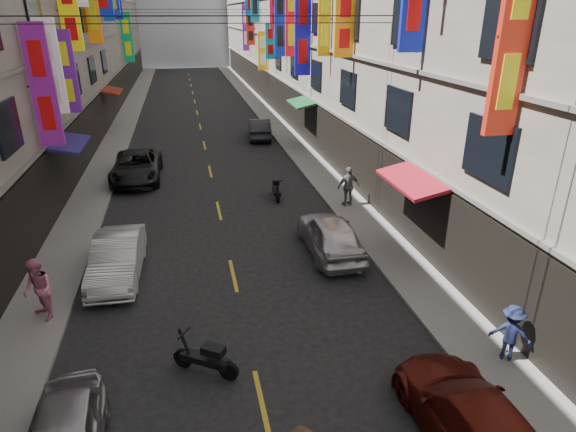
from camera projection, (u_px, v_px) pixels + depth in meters
name	position (u px, v px, depth m)	size (l,w,h in m)	color
sidewalk_left	(121.00, 129.00, 36.88)	(2.00, 90.00, 0.12)	slate
sidewalk_right	(275.00, 122.00, 39.22)	(2.00, 90.00, 0.12)	slate
street_awnings	(184.00, 137.00, 22.26)	(13.99, 35.20, 0.41)	#134826
overhead_cables	(199.00, 2.00, 23.85)	(14.00, 38.04, 1.24)	black
lane_markings	(202.00, 135.00, 35.37)	(0.12, 80.20, 0.01)	gold
scooter_crossing	(206.00, 358.00, 11.84)	(1.57, 1.10, 1.14)	black
scooter_far_right	(276.00, 189.00, 23.23)	(0.50, 1.80, 1.14)	black
car_left_mid	(117.00, 258.00, 16.15)	(1.49, 4.27, 1.41)	silver
car_left_far	(137.00, 166.00, 25.66)	(2.45, 5.31, 1.48)	black
car_right_near	(474.00, 423.00, 9.68)	(1.91, 4.71, 1.37)	#54140E
car_right_mid	(330.00, 234.00, 17.76)	(1.75, 4.36, 1.48)	silver
car_right_far	(259.00, 128.00, 34.26)	(1.49, 4.28, 1.41)	#2A2931
pedestrian_lfar	(38.00, 290.00, 13.61)	(0.91, 0.62, 1.87)	#D47093
pedestrian_rnear	(511.00, 333.00, 12.06)	(0.99, 0.51, 1.54)	#151C3C
pedestrian_rfar	(349.00, 186.00, 21.84)	(1.07, 0.61, 1.82)	#5E5E61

